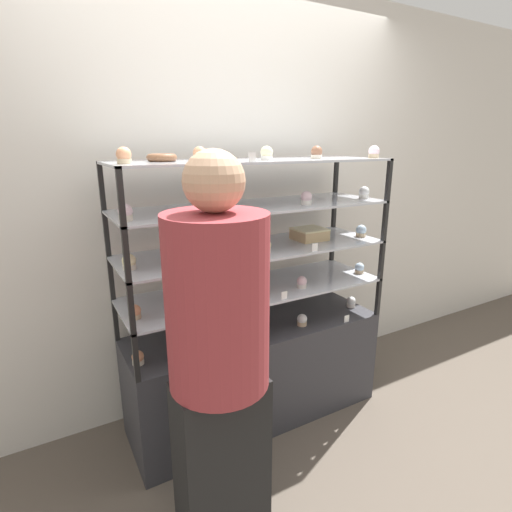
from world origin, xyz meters
The scene contains 37 objects.
ground_plane centered at (0.00, 0.00, 0.00)m, with size 20.00×20.00×0.00m, color brown.
back_wall centered at (0.00, 0.39, 1.30)m, with size 8.00×0.05×2.60m.
display_base centered at (0.00, 0.00, 0.30)m, with size 1.53×0.49×0.61m.
display_riser_lower centered at (0.00, 0.00, 0.84)m, with size 1.53×0.49×0.24m.
display_riser_middle centered at (0.00, 0.00, 1.08)m, with size 1.53×0.49×0.24m.
display_riser_upper centered at (0.00, 0.00, 1.32)m, with size 1.53×0.49×0.24m.
display_riser_top centered at (0.00, 0.00, 1.56)m, with size 1.53×0.49×0.24m.
layer_cake_centerpiece centered at (-0.07, -0.02, 0.92)m, with size 0.16×0.16×0.13m.
sheet_cake_frosted centered at (0.38, 0.01, 1.13)m, with size 0.19×0.17×0.07m.
cupcake_0 centered at (-0.72, -0.08, 0.64)m, with size 0.06×0.06×0.07m.
cupcake_1 centered at (-0.22, -0.12, 0.64)m, with size 0.06×0.06×0.07m.
cupcake_2 centered at (0.25, -0.12, 0.64)m, with size 0.06×0.06×0.07m.
cupcake_3 centered at (0.70, -0.06, 0.64)m, with size 0.06×0.06×0.07m.
price_tag_0 centered at (0.51, -0.22, 0.63)m, with size 0.04×0.00×0.04m.
cupcake_4 centered at (-0.71, -0.07, 0.88)m, with size 0.06×0.06×0.07m.
cupcake_5 centered at (-0.24, -0.11, 0.88)m, with size 0.06×0.06×0.07m.
cupcake_6 centered at (0.24, -0.12, 0.88)m, with size 0.06×0.06×0.07m.
cupcake_7 centered at (0.72, -0.09, 0.88)m, with size 0.06×0.06×0.07m.
price_tag_1 centered at (0.05, -0.22, 0.87)m, with size 0.04×0.00×0.04m.
cupcake_8 centered at (-0.71, -0.05, 1.13)m, with size 0.06×0.06×0.07m.
cupcake_9 centered at (-0.37, -0.12, 1.13)m, with size 0.06×0.06×0.07m.
cupcake_10 centered at (-0.01, -0.12, 1.13)m, with size 0.06×0.06×0.07m.
cupcake_11 centered at (0.71, -0.08, 1.13)m, with size 0.06×0.06×0.07m.
price_tag_2 centered at (0.24, -0.22, 1.11)m, with size 0.04×0.00×0.04m.
cupcake_12 centered at (-0.72, -0.11, 1.37)m, with size 0.06×0.06×0.07m.
cupcake_13 centered at (-0.24, -0.11, 1.37)m, with size 0.06×0.06×0.07m.
cupcake_14 centered at (0.25, -0.12, 1.37)m, with size 0.06×0.06×0.07m.
cupcake_15 centered at (0.70, -0.10, 1.37)m, with size 0.06×0.06×0.07m.
price_tag_3 centered at (-0.39, -0.22, 1.36)m, with size 0.04×0.00×0.04m.
cupcake_16 centered at (-0.70, -0.10, 1.61)m, with size 0.06×0.06×0.07m.
cupcake_17 centered at (-0.35, -0.09, 1.61)m, with size 0.06×0.06×0.07m.
cupcake_18 centered at (0.01, -0.09, 1.61)m, with size 0.06×0.06×0.07m.
cupcake_19 centered at (0.35, -0.07, 1.61)m, with size 0.06×0.06×0.07m.
cupcake_20 centered at (0.72, -0.13, 1.61)m, with size 0.06×0.06×0.07m.
price_tag_4 centered at (-0.15, -0.22, 1.60)m, with size 0.04×0.00×0.04m.
donut_glazed centered at (-0.49, 0.04, 1.59)m, with size 0.15×0.15×0.04m.
customer_figure centered at (-0.52, -0.64, 0.88)m, with size 0.38×0.38×1.65m.
Camera 1 is at (-1.07, -1.89, 1.67)m, focal length 28.00 mm.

